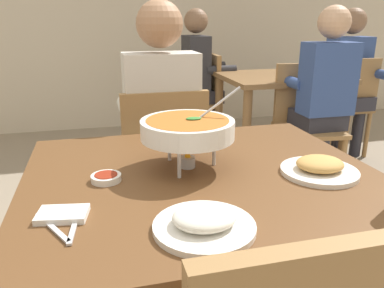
{
  "coord_description": "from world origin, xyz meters",
  "views": [
    {
      "loc": [
        -0.31,
        -1.06,
        1.23
      ],
      "look_at": [
        0.0,
        0.15,
        0.81
      ],
      "focal_mm": 35.56,
      "sensor_mm": 36.0,
      "label": 1
    }
  ],
  "objects_px": {
    "chair_diner_main": "(163,162)",
    "diner_main": "(161,117)",
    "patron_bg_middle": "(200,71)",
    "chair_bg_middle": "(203,95)",
    "chair_bg_right": "(346,101)",
    "rice_plate": "(204,222)",
    "chair_bg_left": "(305,117)",
    "dining_table_far": "(280,91)",
    "sauce_dish": "(106,178)",
    "patron_bg_right": "(350,74)",
    "appetizer_plate": "(320,168)",
    "patron_bg_left": "(324,88)",
    "dining_table_main": "(203,206)",
    "curry_bowl": "(188,129)"
  },
  "relations": [
    {
      "from": "dining_table_far",
      "to": "chair_bg_right",
      "type": "xyz_separation_m",
      "value": [
        0.63,
        -0.06,
        -0.11
      ]
    },
    {
      "from": "chair_diner_main",
      "to": "patron_bg_middle",
      "type": "height_order",
      "value": "patron_bg_middle"
    },
    {
      "from": "chair_bg_left",
      "to": "sauce_dish",
      "type": "bearing_deg",
      "value": -136.78
    },
    {
      "from": "chair_diner_main",
      "to": "dining_table_far",
      "type": "xyz_separation_m",
      "value": [
        1.24,
        1.15,
        0.11
      ]
    },
    {
      "from": "chair_bg_middle",
      "to": "chair_bg_right",
      "type": "bearing_deg",
      "value": -27.22
    },
    {
      "from": "diner_main",
      "to": "chair_bg_left",
      "type": "relative_size",
      "value": 1.46
    },
    {
      "from": "appetizer_plate",
      "to": "chair_bg_left",
      "type": "xyz_separation_m",
      "value": [
        0.86,
        1.53,
        -0.27
      ]
    },
    {
      "from": "patron_bg_left",
      "to": "chair_bg_right",
      "type": "bearing_deg",
      "value": 41.68
    },
    {
      "from": "patron_bg_left",
      "to": "patron_bg_right",
      "type": "bearing_deg",
      "value": 42.38
    },
    {
      "from": "appetizer_plate",
      "to": "patron_bg_left",
      "type": "height_order",
      "value": "patron_bg_left"
    },
    {
      "from": "rice_plate",
      "to": "patron_bg_middle",
      "type": "xyz_separation_m",
      "value": [
        0.75,
        2.78,
        -0.04
      ]
    },
    {
      "from": "diner_main",
      "to": "appetizer_plate",
      "type": "distance_m",
      "value": 0.96
    },
    {
      "from": "sauce_dish",
      "to": "dining_table_far",
      "type": "height_order",
      "value": "sauce_dish"
    },
    {
      "from": "sauce_dish",
      "to": "chair_bg_right",
      "type": "xyz_separation_m",
      "value": [
        2.17,
        1.84,
        -0.26
      ]
    },
    {
      "from": "patron_bg_right",
      "to": "chair_bg_left",
      "type": "bearing_deg",
      "value": -146.24
    },
    {
      "from": "curry_bowl",
      "to": "patron_bg_left",
      "type": "height_order",
      "value": "patron_bg_left"
    },
    {
      "from": "rice_plate",
      "to": "patron_bg_left",
      "type": "relative_size",
      "value": 0.18
    },
    {
      "from": "patron_bg_left",
      "to": "dining_table_far",
      "type": "bearing_deg",
      "value": 93.27
    },
    {
      "from": "sauce_dish",
      "to": "patron_bg_right",
      "type": "height_order",
      "value": "patron_bg_right"
    },
    {
      "from": "chair_bg_middle",
      "to": "chair_bg_right",
      "type": "height_order",
      "value": "same"
    },
    {
      "from": "dining_table_far",
      "to": "chair_bg_left",
      "type": "xyz_separation_m",
      "value": [
        -0.03,
        -0.48,
        -0.11
      ]
    },
    {
      "from": "rice_plate",
      "to": "patron_bg_right",
      "type": "distance_m",
      "value": 2.97
    },
    {
      "from": "dining_table_far",
      "to": "patron_bg_middle",
      "type": "height_order",
      "value": "patron_bg_middle"
    },
    {
      "from": "dining_table_main",
      "to": "curry_bowl",
      "type": "xyz_separation_m",
      "value": [
        -0.04,
        0.07,
        0.24
      ]
    },
    {
      "from": "chair_diner_main",
      "to": "appetizer_plate",
      "type": "xyz_separation_m",
      "value": [
        0.35,
        -0.86,
        0.27
      ]
    },
    {
      "from": "dining_table_main",
      "to": "appetizer_plate",
      "type": "bearing_deg",
      "value": -14.2
    },
    {
      "from": "dining_table_main",
      "to": "chair_bg_middle",
      "type": "bearing_deg",
      "value": 74.26
    },
    {
      "from": "chair_bg_right",
      "to": "patron_bg_right",
      "type": "relative_size",
      "value": 0.69
    },
    {
      "from": "chair_bg_right",
      "to": "diner_main",
      "type": "bearing_deg",
      "value": -150.48
    },
    {
      "from": "patron_bg_middle",
      "to": "sauce_dish",
      "type": "bearing_deg",
      "value": -111.53
    },
    {
      "from": "curry_bowl",
      "to": "patron_bg_middle",
      "type": "xyz_separation_m",
      "value": [
        0.7,
        2.39,
        -0.14
      ]
    },
    {
      "from": "chair_bg_left",
      "to": "chair_diner_main",
      "type": "bearing_deg",
      "value": -151.02
    },
    {
      "from": "dining_table_far",
      "to": "patron_bg_right",
      "type": "relative_size",
      "value": 0.76
    },
    {
      "from": "rice_plate",
      "to": "chair_bg_middle",
      "type": "bearing_deg",
      "value": 74.26
    },
    {
      "from": "curry_bowl",
      "to": "chair_bg_left",
      "type": "relative_size",
      "value": 0.37
    },
    {
      "from": "curry_bowl",
      "to": "sauce_dish",
      "type": "relative_size",
      "value": 3.69
    },
    {
      "from": "chair_diner_main",
      "to": "diner_main",
      "type": "distance_m",
      "value": 0.24
    },
    {
      "from": "rice_plate",
      "to": "chair_bg_middle",
      "type": "relative_size",
      "value": 0.27
    },
    {
      "from": "dining_table_far",
      "to": "chair_bg_middle",
      "type": "bearing_deg",
      "value": 134.92
    },
    {
      "from": "chair_bg_left",
      "to": "patron_bg_right",
      "type": "relative_size",
      "value": 0.69
    },
    {
      "from": "dining_table_main",
      "to": "chair_diner_main",
      "type": "xyz_separation_m",
      "value": [
        -0.0,
        0.77,
        -0.14
      ]
    },
    {
      "from": "curry_bowl",
      "to": "sauce_dish",
      "type": "xyz_separation_m",
      "value": [
        -0.26,
        -0.05,
        -0.12
      ]
    },
    {
      "from": "patron_bg_left",
      "to": "chair_diner_main",
      "type": "bearing_deg",
      "value": -156.25
    },
    {
      "from": "curry_bowl",
      "to": "chair_bg_left",
      "type": "distance_m",
      "value": 1.89
    },
    {
      "from": "chair_bg_left",
      "to": "chair_bg_right",
      "type": "xyz_separation_m",
      "value": [
        0.66,
        0.42,
        0.0
      ]
    },
    {
      "from": "diner_main",
      "to": "chair_bg_left",
      "type": "distance_m",
      "value": 1.39
    },
    {
      "from": "diner_main",
      "to": "rice_plate",
      "type": "xyz_separation_m",
      "value": [
        -0.09,
        -1.12,
        0.04
      ]
    },
    {
      "from": "dining_table_main",
      "to": "diner_main",
      "type": "relative_size",
      "value": 0.84
    },
    {
      "from": "appetizer_plate",
      "to": "patron_bg_right",
      "type": "xyz_separation_m",
      "value": [
        1.54,
        1.98,
        -0.04
      ]
    },
    {
      "from": "chair_diner_main",
      "to": "chair_bg_left",
      "type": "bearing_deg",
      "value": 28.98
    }
  ]
}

